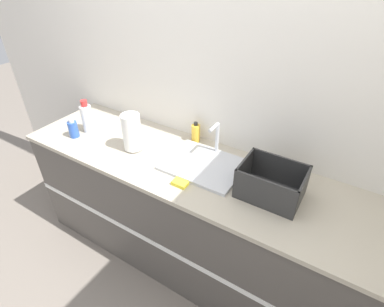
{
  "coord_description": "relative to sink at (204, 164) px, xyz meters",
  "views": [
    {
      "loc": [
        0.81,
        -0.97,
        2.06
      ],
      "look_at": [
        0.03,
        0.3,
        1.04
      ],
      "focal_mm": 28.0,
      "sensor_mm": 36.0,
      "label": 1
    }
  ],
  "objects": [
    {
      "name": "ground_plane",
      "position": [
        -0.08,
        -0.37,
        -0.93
      ],
      "size": [
        12.0,
        12.0,
        0.0
      ],
      "primitive_type": "plane",
      "color": "slate"
    },
    {
      "name": "wall_back",
      "position": [
        -0.08,
        0.32,
        0.37
      ],
      "size": [
        4.83,
        0.06,
        2.6
      ],
      "color": "silver",
      "rests_on": "ground_plane"
    },
    {
      "name": "counter_cabinet",
      "position": [
        -0.08,
        -0.04,
        -0.47
      ],
      "size": [
        2.46,
        0.68,
        0.92
      ],
      "color": "#514C47",
      "rests_on": "ground_plane"
    },
    {
      "name": "sink",
      "position": [
        0.0,
        0.0,
        0.0
      ],
      "size": [
        0.49,
        0.38,
        0.24
      ],
      "color": "silver",
      "rests_on": "counter_cabinet"
    },
    {
      "name": "paper_towel_roll",
      "position": [
        -0.51,
        -0.09,
        0.12
      ],
      "size": [
        0.13,
        0.13,
        0.26
      ],
      "color": "#4C4C51",
      "rests_on": "counter_cabinet"
    },
    {
      "name": "dish_rack",
      "position": [
        0.44,
        -0.04,
        0.06
      ],
      "size": [
        0.34,
        0.26,
        0.19
      ],
      "color": "#2D2D2D",
      "rests_on": "counter_cabinet"
    },
    {
      "name": "bottle_blue",
      "position": [
        -0.98,
        -0.19,
        0.05
      ],
      "size": [
        0.07,
        0.07,
        0.15
      ],
      "color": "#2D56B7",
      "rests_on": "counter_cabinet"
    },
    {
      "name": "bottle_white_spray",
      "position": [
        -0.95,
        -0.08,
        0.09
      ],
      "size": [
        0.08,
        0.08,
        0.25
      ],
      "color": "white",
      "rests_on": "counter_cabinet"
    },
    {
      "name": "soap_dispenser",
      "position": [
        -0.2,
        0.22,
        0.05
      ],
      "size": [
        0.06,
        0.06,
        0.15
      ],
      "color": "gold",
      "rests_on": "counter_cabinet"
    },
    {
      "name": "sponge",
      "position": [
        -0.03,
        -0.24,
        -0.0
      ],
      "size": [
        0.09,
        0.06,
        0.02
      ],
      "color": "yellow",
      "rests_on": "counter_cabinet"
    }
  ]
}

